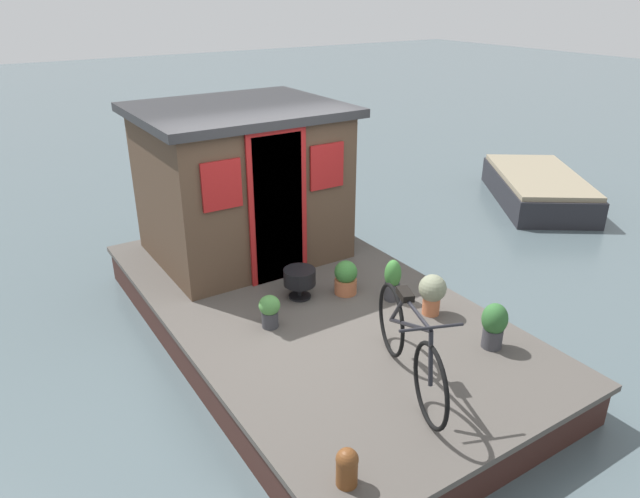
% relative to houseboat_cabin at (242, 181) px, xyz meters
% --- Properties ---
extents(ground_plane, '(60.00, 60.00, 0.00)m').
position_rel_houseboat_cabin_xyz_m(ground_plane, '(-1.57, 0.00, -1.38)').
color(ground_plane, '#4C5B60').
extents(houseboat_deck, '(5.37, 2.96, 0.45)m').
position_rel_houseboat_cabin_xyz_m(houseboat_deck, '(-1.57, 0.00, -1.16)').
color(houseboat_deck, '#4C4742').
rests_on(houseboat_deck, ground_plane).
extents(houseboat_cabin, '(2.00, 2.36, 1.86)m').
position_rel_houseboat_cabin_xyz_m(houseboat_cabin, '(0.00, 0.00, 0.00)').
color(houseboat_cabin, '#4C3828').
rests_on(houseboat_cabin, houseboat_deck).
extents(bicycle, '(1.56, 0.71, 0.82)m').
position_rel_houseboat_cabin_xyz_m(bicycle, '(-3.23, 0.05, -0.56)').
color(bicycle, black).
rests_on(bicycle, houseboat_deck).
extents(potted_plant_mint, '(0.24, 0.24, 0.46)m').
position_rel_houseboat_cabin_xyz_m(potted_plant_mint, '(-3.24, -0.99, -0.69)').
color(potted_plant_mint, '#38383D').
rests_on(potted_plant_mint, houseboat_deck).
extents(potted_plant_succulent, '(0.29, 0.29, 0.44)m').
position_rel_houseboat_cabin_xyz_m(potted_plant_succulent, '(-2.47, -0.92, -0.68)').
color(potted_plant_succulent, '#B2603D').
rests_on(potted_plant_succulent, houseboat_deck).
extents(potted_plant_fern, '(0.21, 0.21, 0.34)m').
position_rel_houseboat_cabin_xyz_m(potted_plant_fern, '(-1.79, 0.60, -0.75)').
color(potted_plant_fern, '#38383D').
rests_on(potted_plant_fern, houseboat_deck).
extents(potted_plant_rosemary, '(0.25, 0.25, 0.39)m').
position_rel_houseboat_cabin_xyz_m(potted_plant_rosemary, '(-1.62, -0.44, -0.75)').
color(potted_plant_rosemary, '#B2603D').
rests_on(potted_plant_rosemary, houseboat_deck).
extents(potted_plant_ivy, '(0.18, 0.18, 0.47)m').
position_rel_houseboat_cabin_xyz_m(potted_plant_ivy, '(-2.01, -0.78, -0.70)').
color(potted_plant_ivy, '#38383D').
rests_on(potted_plant_ivy, houseboat_deck).
extents(charcoal_grill, '(0.35, 0.35, 0.34)m').
position_rel_houseboat_cabin_xyz_m(charcoal_grill, '(-1.43, 0.04, -0.70)').
color(charcoal_grill, black).
rests_on(charcoal_grill, houseboat_deck).
extents(mooring_bollard, '(0.16, 0.16, 0.29)m').
position_rel_houseboat_cabin_xyz_m(mooring_bollard, '(-3.87, 1.13, -0.78)').
color(mooring_bollard, brown).
rests_on(mooring_bollard, houseboat_deck).
extents(dinghy_boat, '(3.00, 2.68, 0.53)m').
position_rel_houseboat_cabin_xyz_m(dinghy_boat, '(0.01, -5.80, -1.12)').
color(dinghy_boat, '#232328').
rests_on(dinghy_boat, ground_plane).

